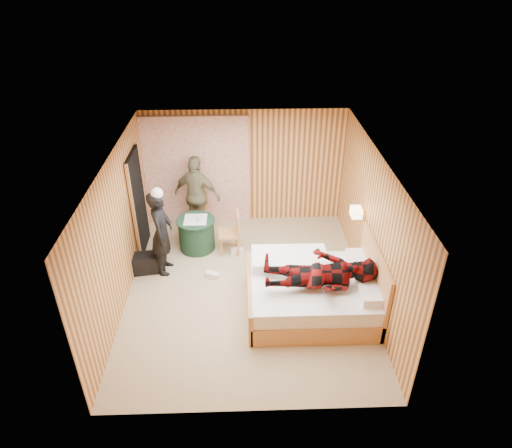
{
  "coord_description": "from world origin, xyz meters",
  "views": [
    {
      "loc": [
        -0.06,
        -6.35,
        5.26
      ],
      "look_at": [
        0.18,
        0.52,
        1.05
      ],
      "focal_mm": 32.0,
      "sensor_mm": 36.0,
      "label": 1
    }
  ],
  "objects_px": {
    "round_table": "(197,234)",
    "woman_standing": "(162,233)",
    "chair_far": "(198,210)",
    "nightstand": "(352,271)",
    "chair_near": "(233,229)",
    "bed": "(315,291)",
    "man_on_bed": "(322,267)",
    "duffel_bag": "(148,263)",
    "wall_lamp": "(356,212)",
    "man_at_table": "(197,196)"
  },
  "relations": [
    {
      "from": "woman_standing",
      "to": "man_on_bed",
      "type": "distance_m",
      "value": 3.01
    },
    {
      "from": "woman_standing",
      "to": "man_on_bed",
      "type": "height_order",
      "value": "man_on_bed"
    },
    {
      "from": "wall_lamp",
      "to": "bed",
      "type": "bearing_deg",
      "value": -130.32
    },
    {
      "from": "chair_far",
      "to": "chair_near",
      "type": "distance_m",
      "value": 1.05
    },
    {
      "from": "man_on_bed",
      "to": "woman_standing",
      "type": "bearing_deg",
      "value": 153.06
    },
    {
      "from": "bed",
      "to": "nightstand",
      "type": "bearing_deg",
      "value": 38.16
    },
    {
      "from": "wall_lamp",
      "to": "round_table",
      "type": "xyz_separation_m",
      "value": [
        -2.91,
        0.9,
        -0.96
      ]
    },
    {
      "from": "duffel_bag",
      "to": "chair_near",
      "type": "bearing_deg",
      "value": 10.8
    },
    {
      "from": "chair_far",
      "to": "man_at_table",
      "type": "bearing_deg",
      "value": 94.71
    },
    {
      "from": "chair_near",
      "to": "man_on_bed",
      "type": "relative_size",
      "value": 0.5
    },
    {
      "from": "chair_far",
      "to": "round_table",
      "type": "bearing_deg",
      "value": -89.07
    },
    {
      "from": "bed",
      "to": "woman_standing",
      "type": "distance_m",
      "value": 2.92
    },
    {
      "from": "chair_near",
      "to": "round_table",
      "type": "bearing_deg",
      "value": -104.24
    },
    {
      "from": "chair_near",
      "to": "bed",
      "type": "bearing_deg",
      "value": 36.11
    },
    {
      "from": "chair_far",
      "to": "duffel_bag",
      "type": "relative_size",
      "value": 1.51
    },
    {
      "from": "bed",
      "to": "man_at_table",
      "type": "bearing_deg",
      "value": 130.25
    },
    {
      "from": "bed",
      "to": "round_table",
      "type": "xyz_separation_m",
      "value": [
        -2.1,
        1.85,
        0.0
      ]
    },
    {
      "from": "round_table",
      "to": "duffel_bag",
      "type": "distance_m",
      "value": 1.14
    },
    {
      "from": "wall_lamp",
      "to": "bed",
      "type": "xyz_separation_m",
      "value": [
        -0.8,
        -0.95,
        -0.96
      ]
    },
    {
      "from": "duffel_bag",
      "to": "woman_standing",
      "type": "bearing_deg",
      "value": -7.71
    },
    {
      "from": "duffel_bag",
      "to": "man_at_table",
      "type": "height_order",
      "value": "man_at_table"
    },
    {
      "from": "duffel_bag",
      "to": "woman_standing",
      "type": "height_order",
      "value": "woman_standing"
    },
    {
      "from": "round_table",
      "to": "duffel_bag",
      "type": "height_order",
      "value": "round_table"
    },
    {
      "from": "man_on_bed",
      "to": "chair_near",
      "type": "bearing_deg",
      "value": 126.04
    },
    {
      "from": "man_on_bed",
      "to": "nightstand",
      "type": "bearing_deg",
      "value": 48.63
    },
    {
      "from": "round_table",
      "to": "man_on_bed",
      "type": "bearing_deg",
      "value": -44.24
    },
    {
      "from": "chair_near",
      "to": "woman_standing",
      "type": "distance_m",
      "value": 1.43
    },
    {
      "from": "round_table",
      "to": "chair_far",
      "type": "height_order",
      "value": "chair_far"
    },
    {
      "from": "duffel_bag",
      "to": "man_at_table",
      "type": "xyz_separation_m",
      "value": [
        0.87,
        1.36,
        0.69
      ]
    },
    {
      "from": "chair_near",
      "to": "duffel_bag",
      "type": "relative_size",
      "value": 1.44
    },
    {
      "from": "nightstand",
      "to": "man_at_table",
      "type": "height_order",
      "value": "man_at_table"
    },
    {
      "from": "nightstand",
      "to": "chair_near",
      "type": "height_order",
      "value": "chair_near"
    },
    {
      "from": "nightstand",
      "to": "round_table",
      "type": "xyz_separation_m",
      "value": [
        -2.86,
        1.25,
        0.06
      ]
    },
    {
      "from": "round_table",
      "to": "woman_standing",
      "type": "distance_m",
      "value": 1.02
    },
    {
      "from": "bed",
      "to": "nightstand",
      "type": "xyz_separation_m",
      "value": [
        0.76,
        0.6,
        -0.06
      ]
    },
    {
      "from": "nightstand",
      "to": "chair_far",
      "type": "height_order",
      "value": "chair_far"
    },
    {
      "from": "wall_lamp",
      "to": "woman_standing",
      "type": "distance_m",
      "value": 3.49
    },
    {
      "from": "duffel_bag",
      "to": "man_at_table",
      "type": "relative_size",
      "value": 0.36
    },
    {
      "from": "bed",
      "to": "man_at_table",
      "type": "height_order",
      "value": "man_at_table"
    },
    {
      "from": "bed",
      "to": "chair_far",
      "type": "distance_m",
      "value": 3.24
    },
    {
      "from": "wall_lamp",
      "to": "chair_near",
      "type": "relative_size",
      "value": 0.29
    },
    {
      "from": "chair_far",
      "to": "man_at_table",
      "type": "distance_m",
      "value": 0.32
    },
    {
      "from": "round_table",
      "to": "duffel_bag",
      "type": "xyz_separation_m",
      "value": [
        -0.87,
        -0.73,
        -0.16
      ]
    },
    {
      "from": "chair_near",
      "to": "man_at_table",
      "type": "bearing_deg",
      "value": -139.87
    },
    {
      "from": "nightstand",
      "to": "man_at_table",
      "type": "relative_size",
      "value": 0.32
    },
    {
      "from": "round_table",
      "to": "chair_far",
      "type": "xyz_separation_m",
      "value": [
        0.0,
        0.61,
        0.2
      ]
    },
    {
      "from": "nightstand",
      "to": "bed",
      "type": "bearing_deg",
      "value": -141.84
    },
    {
      "from": "chair_near",
      "to": "man_at_table",
      "type": "relative_size",
      "value": 0.52
    },
    {
      "from": "bed",
      "to": "nightstand",
      "type": "height_order",
      "value": "bed"
    },
    {
      "from": "chair_near",
      "to": "duffel_bag",
      "type": "xyz_separation_m",
      "value": [
        -1.59,
        -0.58,
        -0.34
      ]
    }
  ]
}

